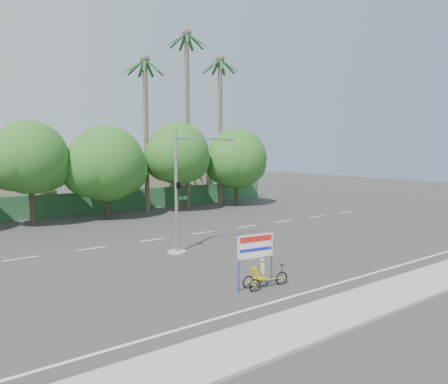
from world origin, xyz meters
TOP-DOWN VIEW (x-y plane):
  - ground at (0.00, 0.00)m, footprint 120.00×120.00m
  - sidewalk_near at (0.00, -7.50)m, footprint 50.00×2.40m
  - fence at (0.00, 21.50)m, footprint 38.00×0.08m
  - building_right at (8.00, 26.00)m, footprint 14.00×8.00m
  - tree_left at (-7.05, 18.00)m, footprint 6.66×5.60m
  - tree_center at (-1.05, 18.00)m, footprint 7.62×6.40m
  - tree_right at (5.95, 18.00)m, footprint 6.90×5.80m
  - tree_far_right at (12.95, 18.00)m, footprint 7.38×6.20m
  - palm_tall at (8.00, 19.50)m, footprint 3.73×3.79m
  - palm_mid at (12.00, 19.50)m, footprint 3.73×3.79m
  - palm_short at (3.50, 19.50)m, footprint 3.73×3.79m
  - traffic_signal at (-2.20, 3.98)m, footprint 4.72×1.10m
  - trike_billboard at (-2.86, -3.61)m, footprint 2.54×0.77m

SIDE VIEW (x-z plane):
  - ground at x=0.00m, z-range 0.00..0.00m
  - sidewalk_near at x=0.00m, z-range 0.00..0.12m
  - fence at x=0.00m, z-range 0.00..2.00m
  - trike_billboard at x=-2.86m, z-range -0.25..2.27m
  - building_right at x=8.00m, z-range 0.00..3.60m
  - traffic_signal at x=-2.20m, z-range -0.58..6.42m
  - tree_center at x=-1.05m, z-range 0.54..8.39m
  - tree_far_right at x=12.95m, z-range 0.68..8.61m
  - tree_left at x=-7.05m, z-range 1.02..9.09m
  - tree_right at x=5.95m, z-range 1.06..9.42m
  - palm_short at x=3.50m, z-range 1.64..16.09m
  - palm_mid at x=12.00m, z-range 1.67..17.12m
  - palm_tall at x=8.00m, z-range 1.74..19.19m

